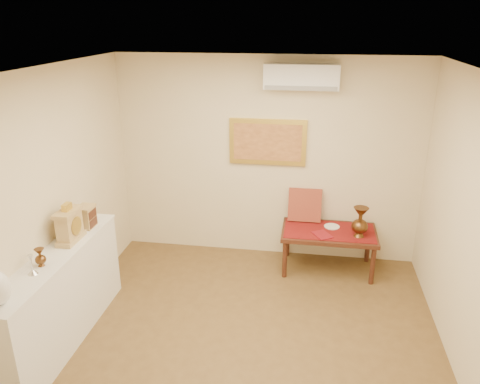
% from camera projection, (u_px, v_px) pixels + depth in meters
% --- Properties ---
extents(floor, '(4.50, 4.50, 0.00)m').
position_uv_depth(floor, '(241.00, 358.00, 4.57)').
color(floor, brown).
rests_on(floor, ground).
extents(ceiling, '(4.50, 4.50, 0.00)m').
position_uv_depth(ceiling, '(242.00, 76.00, 3.62)').
color(ceiling, white).
rests_on(ceiling, ground).
extents(wall_back, '(4.00, 0.02, 2.70)m').
position_uv_depth(wall_back, '(267.00, 160.00, 6.18)').
color(wall_back, beige).
rests_on(wall_back, ground).
extents(wall_left, '(0.02, 4.50, 2.70)m').
position_uv_depth(wall_left, '(31.00, 219.00, 4.39)').
color(wall_left, beige).
rests_on(wall_left, ground).
extents(candlestick, '(0.09, 0.09, 0.19)m').
position_uv_depth(candlestick, '(31.00, 265.00, 4.13)').
color(candlestick, silver).
rests_on(candlestick, display_ledge).
extents(brass_urn_small, '(0.10, 0.10, 0.23)m').
position_uv_depth(brass_urn_small, '(40.00, 255.00, 4.26)').
color(brass_urn_small, brown).
rests_on(brass_urn_small, display_ledge).
extents(table_cloth, '(1.14, 0.59, 0.01)m').
position_uv_depth(table_cloth, '(329.00, 231.00, 5.99)').
color(table_cloth, maroon).
rests_on(table_cloth, low_table).
extents(brass_urn_tall, '(0.21, 0.21, 0.47)m').
position_uv_depth(brass_urn_tall, '(360.00, 219.00, 5.75)').
color(brass_urn_tall, brown).
rests_on(brass_urn_tall, table_cloth).
extents(plate, '(0.20, 0.20, 0.01)m').
position_uv_depth(plate, '(332.00, 227.00, 6.08)').
color(plate, silver).
rests_on(plate, table_cloth).
extents(menu, '(0.28, 0.31, 0.01)m').
position_uv_depth(menu, '(322.00, 235.00, 5.85)').
color(menu, maroon).
rests_on(menu, table_cloth).
extents(cushion, '(0.44, 0.19, 0.45)m').
position_uv_depth(cushion, '(305.00, 205.00, 6.22)').
color(cushion, maroon).
rests_on(cushion, table_cloth).
extents(display_ledge, '(0.37, 2.02, 0.98)m').
position_uv_depth(display_ledge, '(61.00, 298.00, 4.67)').
color(display_ledge, silver).
rests_on(display_ledge, floor).
extents(mantel_clock, '(0.17, 0.36, 0.41)m').
position_uv_depth(mantel_clock, '(70.00, 225.00, 4.71)').
color(mantel_clock, tan).
rests_on(mantel_clock, display_ledge).
extents(wooden_chest, '(0.16, 0.21, 0.24)m').
position_uv_depth(wooden_chest, '(86.00, 217.00, 5.04)').
color(wooden_chest, tan).
rests_on(wooden_chest, display_ledge).
extents(low_table, '(1.20, 0.70, 0.55)m').
position_uv_depth(low_table, '(329.00, 235.00, 6.02)').
color(low_table, '#452114').
rests_on(low_table, floor).
extents(painting, '(1.00, 0.06, 0.60)m').
position_uv_depth(painting, '(268.00, 142.00, 6.06)').
color(painting, gold).
rests_on(painting, wall_back).
extents(ac_unit, '(0.90, 0.25, 0.30)m').
position_uv_depth(ac_unit, '(301.00, 77.00, 5.61)').
color(ac_unit, white).
rests_on(ac_unit, wall_back).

